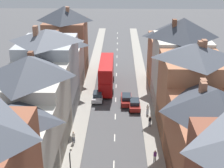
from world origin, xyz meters
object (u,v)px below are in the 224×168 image
at_px(car_mid_black, 98,96).
at_px(pedestrian_mid_left, 155,156).
at_px(car_near_silver, 109,61).
at_px(pedestrian_far_left, 150,121).
at_px(pedestrian_mid_right, 74,136).
at_px(car_near_blue, 126,99).
at_px(double_decker_bus_lead, 106,74).
at_px(pedestrian_far_right, 148,109).
at_px(car_parked_right_a, 135,104).

distance_m(car_mid_black, pedestrian_mid_left, 18.88).
relative_size(car_near_silver, pedestrian_far_left, 2.45).
height_order(car_near_silver, pedestrian_mid_right, pedestrian_mid_right).
distance_m(car_near_blue, pedestrian_mid_left, 16.20).
bearing_deg(pedestrian_mid_right, car_mid_black, 79.85).
distance_m(double_decker_bus_lead, pedestrian_far_left, 15.82).
distance_m(pedestrian_far_left, pedestrian_far_right, 3.84).
bearing_deg(pedestrian_far_left, pedestrian_far_right, 89.99).
xyz_separation_m(double_decker_bus_lead, pedestrian_mid_right, (-3.63, -18.51, -1.78)).
relative_size(car_near_blue, pedestrian_mid_right, 2.71).
height_order(car_near_blue, pedestrian_mid_left, pedestrian_mid_left).
bearing_deg(car_near_silver, car_near_blue, -79.81).
relative_size(pedestrian_mid_left, pedestrian_far_right, 1.00).
bearing_deg(car_near_blue, car_parked_right_a, -52.60).
height_order(car_parked_right_a, pedestrian_mid_right, pedestrian_mid_right).
bearing_deg(car_near_silver, pedestrian_far_right, -73.91).
bearing_deg(pedestrian_far_right, car_near_silver, 106.09).
distance_m(double_decker_bus_lead, car_near_blue, 7.79).
height_order(double_decker_bus_lead, car_parked_right_a, double_decker_bus_lead).
bearing_deg(pedestrian_mid_right, pedestrian_far_right, 38.01).
bearing_deg(car_parked_right_a, pedestrian_far_left, -71.57).
height_order(car_near_silver, car_mid_black, car_near_silver).
bearing_deg(pedestrian_far_left, car_near_silver, 103.94).
xyz_separation_m(car_near_blue, pedestrian_far_left, (3.24, -7.53, 0.19)).
relative_size(pedestrian_mid_right, pedestrian_far_right, 1.00).
distance_m(car_near_blue, car_near_silver, 20.35).
bearing_deg(car_mid_black, pedestrian_far_right, -30.96).
bearing_deg(car_parked_right_a, pedestrian_mid_left, -82.65).
height_order(double_decker_bus_lead, pedestrian_mid_left, double_decker_bus_lead).
height_order(car_near_blue, pedestrian_mid_right, pedestrian_mid_right).
bearing_deg(double_decker_bus_lead, car_parked_right_a, -59.45).
bearing_deg(pedestrian_far_left, car_near_blue, 113.30).
distance_m(pedestrian_mid_left, pedestrian_mid_right, 11.12).
height_order(double_decker_bus_lead, car_mid_black, double_decker_bus_lead).
height_order(double_decker_bus_lead, car_near_silver, double_decker_bus_lead).
height_order(double_decker_bus_lead, pedestrian_far_left, double_decker_bus_lead).
relative_size(double_decker_bus_lead, car_near_silver, 2.74).
bearing_deg(pedestrian_mid_right, car_parked_right_a, 50.05).
bearing_deg(pedestrian_mid_left, pedestrian_mid_right, 158.93).
bearing_deg(double_decker_bus_lead, car_near_silver, 89.96).
relative_size(pedestrian_mid_right, pedestrian_far_left, 1.00).
relative_size(double_decker_bus_lead, car_mid_black, 2.66).
xyz_separation_m(car_near_silver, car_mid_black, (-1.30, -18.85, -0.01)).
xyz_separation_m(pedestrian_mid_left, pedestrian_far_left, (0.11, 8.36, 0.00)).
xyz_separation_m(double_decker_bus_lead, pedestrian_far_right, (6.85, -10.32, -1.78)).
xyz_separation_m(car_near_blue, pedestrian_mid_left, (3.13, -15.90, 0.19)).
height_order(car_near_blue, car_mid_black, car_near_blue).
distance_m(car_parked_right_a, pedestrian_mid_right, 13.31).
xyz_separation_m(pedestrian_mid_left, pedestrian_mid_right, (-10.37, 4.00, 0.00)).
distance_m(car_near_blue, pedestrian_far_left, 8.21).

